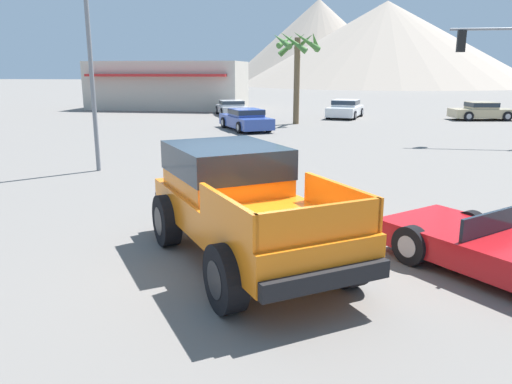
{
  "coord_description": "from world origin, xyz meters",
  "views": [
    {
      "loc": [
        1.58,
        -8.36,
        3.24
      ],
      "look_at": [
        0.23,
        0.6,
        1.02
      ],
      "focal_mm": 35.0,
      "sensor_mm": 36.0,
      "label": 1
    }
  ],
  "objects_px": {
    "parked_car_blue": "(246,119)",
    "parked_car_silver": "(232,107)",
    "traffic_light_main": "(509,59)",
    "parked_car_white": "(345,109)",
    "street_lamp_post": "(86,3)",
    "palm_tree_tall": "(297,53)",
    "parked_car_tan": "(482,111)",
    "orange_pickup_truck": "(238,196)"
  },
  "relations": [
    {
      "from": "traffic_light_main",
      "to": "palm_tree_tall",
      "type": "relative_size",
      "value": 0.94
    },
    {
      "from": "traffic_light_main",
      "to": "parked_car_silver",
      "type": "bearing_deg",
      "value": -40.56
    },
    {
      "from": "traffic_light_main",
      "to": "street_lamp_post",
      "type": "distance_m",
      "value": 17.32
    },
    {
      "from": "parked_car_tan",
      "to": "street_lamp_post",
      "type": "distance_m",
      "value": 26.86
    },
    {
      "from": "street_lamp_post",
      "to": "palm_tree_tall",
      "type": "height_order",
      "value": "street_lamp_post"
    },
    {
      "from": "traffic_light_main",
      "to": "palm_tree_tall",
      "type": "xyz_separation_m",
      "value": [
        -9.68,
        7.14,
        0.54
      ]
    },
    {
      "from": "orange_pickup_truck",
      "to": "palm_tree_tall",
      "type": "bearing_deg",
      "value": 57.79
    },
    {
      "from": "parked_car_tan",
      "to": "palm_tree_tall",
      "type": "height_order",
      "value": "palm_tree_tall"
    },
    {
      "from": "traffic_light_main",
      "to": "parked_car_tan",
      "type": "bearing_deg",
      "value": -101.55
    },
    {
      "from": "parked_car_tan",
      "to": "street_lamp_post",
      "type": "relative_size",
      "value": 0.48
    },
    {
      "from": "orange_pickup_truck",
      "to": "street_lamp_post",
      "type": "height_order",
      "value": "street_lamp_post"
    },
    {
      "from": "parked_car_white",
      "to": "parked_car_blue",
      "type": "bearing_deg",
      "value": 68.33
    },
    {
      "from": "street_lamp_post",
      "to": "traffic_light_main",
      "type": "bearing_deg",
      "value": 29.37
    },
    {
      "from": "palm_tree_tall",
      "to": "parked_car_white",
      "type": "bearing_deg",
      "value": 56.45
    },
    {
      "from": "parked_car_blue",
      "to": "parked_car_silver",
      "type": "height_order",
      "value": "parked_car_blue"
    },
    {
      "from": "parked_car_blue",
      "to": "street_lamp_post",
      "type": "distance_m",
      "value": 13.23
    },
    {
      "from": "parked_car_blue",
      "to": "parked_car_white",
      "type": "bearing_deg",
      "value": 25.99
    },
    {
      "from": "parked_car_silver",
      "to": "palm_tree_tall",
      "type": "xyz_separation_m",
      "value": [
        5.12,
        -5.52,
        3.66
      ]
    },
    {
      "from": "parked_car_blue",
      "to": "parked_car_silver",
      "type": "xyz_separation_m",
      "value": [
        -2.62,
        9.06,
        -0.04
      ]
    },
    {
      "from": "parked_car_tan",
      "to": "parked_car_blue",
      "type": "height_order",
      "value": "parked_car_tan"
    },
    {
      "from": "street_lamp_post",
      "to": "parked_car_tan",
      "type": "bearing_deg",
      "value": 48.94
    },
    {
      "from": "parked_car_white",
      "to": "parked_car_silver",
      "type": "distance_m",
      "value": 8.27
    },
    {
      "from": "parked_car_blue",
      "to": "parked_car_white",
      "type": "distance_m",
      "value": 9.96
    },
    {
      "from": "parked_car_white",
      "to": "street_lamp_post",
      "type": "xyz_separation_m",
      "value": [
        -8.46,
        -20.29,
        4.59
      ]
    },
    {
      "from": "parked_car_blue",
      "to": "traffic_light_main",
      "type": "distance_m",
      "value": 13.07
    },
    {
      "from": "orange_pickup_truck",
      "to": "parked_car_blue",
      "type": "bearing_deg",
      "value": 65.54
    },
    {
      "from": "orange_pickup_truck",
      "to": "palm_tree_tall",
      "type": "xyz_separation_m",
      "value": [
        -0.65,
        22.56,
        3.12
      ]
    },
    {
      "from": "traffic_light_main",
      "to": "street_lamp_post",
      "type": "bearing_deg",
      "value": 29.37
    },
    {
      "from": "parked_car_tan",
      "to": "parked_car_silver",
      "type": "xyz_separation_m",
      "value": [
        -17.15,
        1.17,
        -0.05
      ]
    },
    {
      "from": "parked_car_silver",
      "to": "traffic_light_main",
      "type": "bearing_deg",
      "value": -61.4
    },
    {
      "from": "traffic_light_main",
      "to": "street_lamp_post",
      "type": "xyz_separation_m",
      "value": [
        -15.04,
        -8.46,
        1.53
      ]
    },
    {
      "from": "orange_pickup_truck",
      "to": "parked_car_blue",
      "type": "xyz_separation_m",
      "value": [
        -3.15,
        19.02,
        -0.51
      ]
    },
    {
      "from": "orange_pickup_truck",
      "to": "palm_tree_tall",
      "type": "distance_m",
      "value": 22.79
    },
    {
      "from": "parked_car_tan",
      "to": "palm_tree_tall",
      "type": "relative_size",
      "value": 0.77
    },
    {
      "from": "parked_car_blue",
      "to": "traffic_light_main",
      "type": "bearing_deg",
      "value": -46.21
    },
    {
      "from": "parked_car_white",
      "to": "parked_car_silver",
      "type": "bearing_deg",
      "value": 6.81
    },
    {
      "from": "parked_car_silver",
      "to": "palm_tree_tall",
      "type": "relative_size",
      "value": 0.8
    },
    {
      "from": "parked_car_white",
      "to": "traffic_light_main",
      "type": "xyz_separation_m",
      "value": [
        6.57,
        -11.83,
        3.06
      ]
    },
    {
      "from": "parked_car_silver",
      "to": "traffic_light_main",
      "type": "relative_size",
      "value": 0.85
    },
    {
      "from": "parked_car_tan",
      "to": "parked_car_silver",
      "type": "distance_m",
      "value": 17.19
    },
    {
      "from": "parked_car_silver",
      "to": "palm_tree_tall",
      "type": "bearing_deg",
      "value": -68.01
    },
    {
      "from": "parked_car_blue",
      "to": "palm_tree_tall",
      "type": "relative_size",
      "value": 0.84
    }
  ]
}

